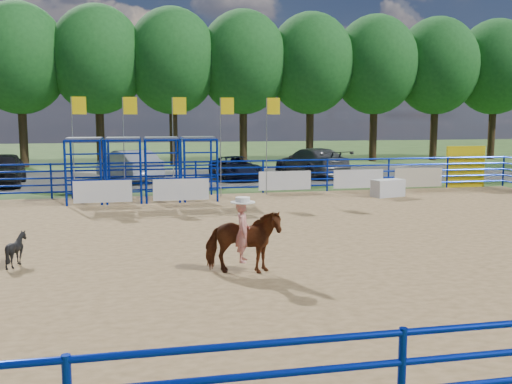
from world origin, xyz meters
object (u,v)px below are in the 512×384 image
horse_and_rider (243,236)px  car_a (3,169)px  car_b (129,166)px  car_c (236,168)px  announcer_table (388,188)px  car_d (311,162)px  calf (16,249)px

horse_and_rider → car_a: horse_and_rider is taller
car_b → car_c: (5.69, -0.18, -0.20)m
car_a → car_b: car_b is taller
horse_and_rider → car_b: (-2.75, 18.74, -0.01)m
announcer_table → car_c: car_c is taller
horse_and_rider → car_d: size_ratio=0.42×
calf → horse_and_rider: bearing=-139.1°
horse_and_rider → car_b: horse_and_rider is taller
car_b → car_a: bearing=-18.1°
car_a → car_c: (11.77, 0.54, -0.20)m
car_c → car_d: size_ratio=0.80×
announcer_table → car_d: bearing=94.8°
car_d → car_a: bearing=-10.4°
car_c → calf: bearing=-123.2°
announcer_table → car_d: 8.77m
car_a → car_c: car_a is taller
horse_and_rider → calf: bearing=161.5°
announcer_table → car_a: 18.60m
announcer_table → car_d: (-0.74, 8.73, 0.43)m
car_d → car_b: bearing=-11.9°
calf → car_d: bearing=-65.9°
car_b → calf: bearing=57.7°
announcer_table → car_b: (-10.91, 8.26, 0.44)m
car_c → car_b: bearing=170.2°
car_b → announcer_table: bearing=118.1°
car_b → car_c: car_b is taller
car_b → car_d: bearing=157.8°
car_a → car_d: bearing=-1.7°
car_c → announcer_table: bearing=-65.2°
announcer_table → calf: calf is taller
calf → car_d: (12.42, 17.53, 0.42)m
car_b → car_d: car_b is taller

